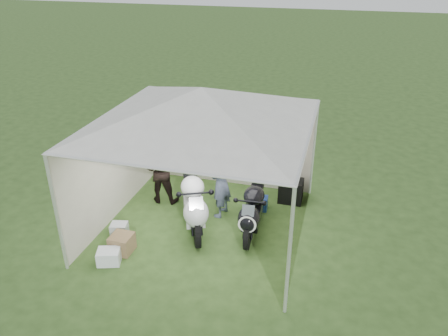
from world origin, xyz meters
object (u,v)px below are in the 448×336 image
Objects in this scene: equipment_box at (291,191)px; paddock_stand at (258,203)px; motorcycle_black at (253,209)px; crate_1 at (122,243)px; motorcycle_white at (194,202)px; person_blue_jacket at (221,182)px; canopy_tent at (202,109)px; person_dark_jacket at (161,169)px; crate_2 at (119,229)px; crate_0 at (109,257)px.

paddock_stand is at bearing -139.95° from equipment_box.
motorcycle_black is 0.96m from paddock_stand.
crate_1 is (-2.86, -2.77, -0.09)m from equipment_box.
motorcycle_white is 0.77m from person_blue_jacket.
canopy_tent reaches higher than person_dark_jacket.
equipment_box is (0.65, 0.55, 0.11)m from paddock_stand.
crate_2 is at bearing 71.39° from person_dark_jacket.
crate_1 is at bearing -134.79° from paddock_stand.
motorcycle_black is at bearing 36.43° from crate_0.
canopy_tent is at bearing 26.61° from crate_2.
person_dark_jacket is (-2.27, 0.67, 0.26)m from motorcycle_black.
motorcycle_black reaches higher than equipment_box.
crate_1 reaches higher than crate_2.
motorcycle_white reaches higher than crate_1.
equipment_box is at bearing -171.61° from person_dark_jacket.
crate_2 is (-1.39, -0.66, -0.49)m from motorcycle_white.
equipment_box is (0.60, 1.43, -0.27)m from motorcycle_black.
person_blue_jacket reaches higher than person_dark_jacket.
equipment_box reaches higher than crate_2.
motorcycle_white is 1.06× the size of motorcycle_black.
crate_2 is (-2.59, -0.83, -0.41)m from motorcycle_black.
crate_1 reaches higher than crate_0.
crate_0 is 0.39m from crate_1.
canopy_tent reaches higher than crate_2.
crate_1 is (-2.21, -2.22, 0.02)m from paddock_stand.
person_dark_jacket is (-1.07, 0.84, 0.19)m from motorcycle_white.
person_blue_jacket is at bearing 54.54° from crate_0.
paddock_stand is 0.86m from equipment_box.
canopy_tent reaches higher than crate_0.
person_blue_jacket is 2.32m from crate_2.
motorcycle_black is 1.57m from equipment_box.
paddock_stand is at bearing 44.15° from canopy_tent.
crate_0 is (-2.33, -1.72, -0.40)m from motorcycle_black.
motorcycle_white is at bearing -145.81° from canopy_tent.
equipment_box is 4.31m from crate_0.
paddock_stand is 0.78× the size of equipment_box.
crate_1 is (-1.25, -1.30, -2.39)m from canopy_tent.
equipment_box is at bearing 42.55° from canopy_tent.
person_blue_jacket is (0.41, 0.62, 0.20)m from motorcycle_white.
person_blue_jacket is at bearing 146.90° from motorcycle_black.
person_blue_jacket is at bearing 32.15° from motorcycle_white.
person_dark_jacket is 3.01m from equipment_box.
motorcycle_white is 1.62m from paddock_stand.
person_dark_jacket reaches higher than crate_0.
person_dark_jacket is 0.99× the size of person_blue_jacket.
person_dark_jacket is (-1.26, 0.71, -1.78)m from canopy_tent.
person_blue_jacket is at bearing 50.49° from crate_1.
motorcycle_white reaches higher than paddock_stand.
crate_0 is (-2.93, -3.16, -0.13)m from equipment_box.
person_blue_jacket reaches higher than crate_2.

